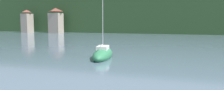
% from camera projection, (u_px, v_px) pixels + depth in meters
% --- Properties ---
extents(wooded_hillside, '(352.00, 65.44, 42.88)m').
position_uv_depth(wooded_hillside, '(211.00, 16.00, 112.97)').
color(wooded_hillside, '#2D4C28').
rests_on(wooded_hillside, ground_plane).
extents(shore_building_west, '(3.77, 4.79, 10.39)m').
position_uv_depth(shore_building_west, '(27.00, 21.00, 98.38)').
color(shore_building_west, gray).
rests_on(shore_building_west, ground_plane).
extents(shore_building_westcentral, '(5.36, 4.78, 10.93)m').
position_uv_depth(shore_building_westcentral, '(56.00, 21.00, 93.50)').
color(shore_building_westcentral, gray).
rests_on(shore_building_westcentral, ground_plane).
extents(sailboat_mid_0, '(3.67, 7.91, 9.35)m').
position_uv_depth(sailboat_mid_0, '(103.00, 54.00, 28.90)').
color(sailboat_mid_0, '#2D754C').
rests_on(sailboat_mid_0, ground_plane).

